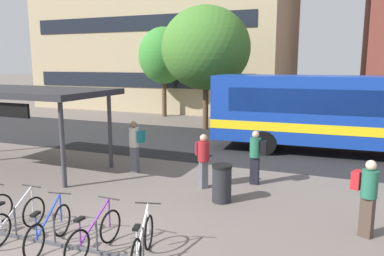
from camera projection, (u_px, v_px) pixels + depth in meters
bus_lane_asphalt at (225, 144)px, 17.32m from camera, size 80.00×7.20×0.01m
city_bus at (365, 112)px, 14.89m from camera, size 12.12×3.10×3.20m
bike_rack at (55, 241)px, 7.72m from camera, size 5.07×0.31×0.70m
parked_bicycle_silver_1 at (17, 219)px, 8.08m from camera, size 0.52×1.72×0.99m
parked_bicycle_blue_2 at (49, 229)px, 7.60m from camera, size 0.55×1.70×0.99m
parked_bicycle_purple_3 at (95, 235)px, 7.34m from camera, size 0.52×1.72×0.99m
parked_bicycle_white_4 at (143, 243)px, 7.02m from camera, size 0.64×1.67×0.99m
transit_shelter at (16, 94)px, 13.09m from camera, size 6.87×3.31×2.84m
commuter_maroon_pack_0 at (203, 157)px, 11.18m from camera, size 0.58×0.59×1.65m
commuter_red_pack_1 at (367, 193)px, 7.99m from camera, size 0.60×0.50×1.71m
commuter_black_pack_3 at (256, 154)px, 11.48m from camera, size 0.52×0.34×1.68m
commuter_teal_pack_4 at (135, 143)px, 12.71m from camera, size 0.54×0.36×1.78m
trash_bin at (222, 183)px, 10.09m from camera, size 0.55×0.55×1.03m
street_tree_0 at (206, 48)px, 20.57m from camera, size 4.90×4.90×6.81m
street_tree_1 at (164, 56)px, 25.72m from camera, size 3.44×3.44×6.15m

